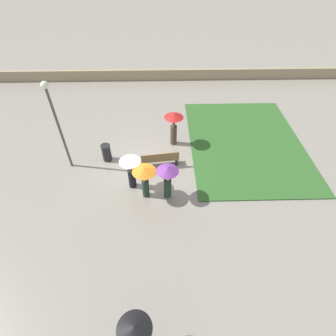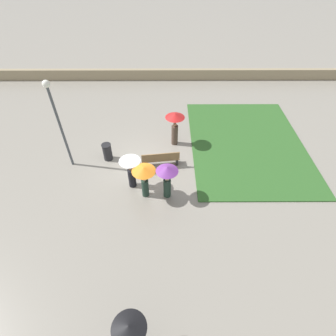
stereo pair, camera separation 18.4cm
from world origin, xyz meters
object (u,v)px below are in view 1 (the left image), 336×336
object	(u,v)px
crowd_person_purple	(168,176)
lamp_post	(55,117)
lone_walker_far_path	(136,334)
crowd_person_orange	(145,176)
crowd_person_white	(131,167)
trash_bin	(107,153)
crowd_person_red	(174,123)
park_bench	(160,159)

from	to	relation	value
crowd_person_purple	lamp_post	bearing A→B (deg)	-139.32
lone_walker_far_path	crowd_person_orange	bearing A→B (deg)	165.38
lamp_post	crowd_person_white	xyz separation A→B (m)	(-3.27, 1.52, -1.71)
trash_bin	crowd_person_white	bearing A→B (deg)	127.31
lamp_post	crowd_person_purple	bearing A→B (deg)	156.19
crowd_person_red	crowd_person_purple	bearing A→B (deg)	-118.09
trash_bin	lone_walker_far_path	distance (m)	8.73
crowd_person_red	crowd_person_orange	bearing A→B (deg)	-132.00
crowd_person_white	crowd_person_orange	size ratio (longest dim) A/B	1.03
crowd_person_red	lone_walker_far_path	world-z (taller)	crowd_person_red
trash_bin	park_bench	bearing A→B (deg)	168.70
trash_bin	crowd_person_red	distance (m)	3.88
park_bench	crowd_person_purple	bearing A→B (deg)	92.40
crowd_person_orange	crowd_person_purple	world-z (taller)	crowd_person_purple
lone_walker_far_path	lamp_post	bearing A→B (deg)	-168.54
lamp_post	crowd_person_white	distance (m)	4.00
lamp_post	crowd_person_red	distance (m)	5.82
park_bench	lamp_post	distance (m)	5.20
crowd_person_purple	lone_walker_far_path	size ratio (longest dim) A/B	1.01
trash_bin	crowd_person_white	size ratio (longest dim) A/B	0.54
park_bench	lamp_post	bearing A→B (deg)	-8.77
crowd_person_purple	lone_walker_far_path	distance (m)	5.95
park_bench	lone_walker_far_path	xyz separation A→B (m)	(0.66, 7.88, 0.64)
crowd_person_red	park_bench	bearing A→B (deg)	-133.88
crowd_person_white	trash_bin	bearing A→B (deg)	54.16
crowd_person_white	crowd_person_red	xyz separation A→B (m)	(-2.06, -3.25, 0.15)
crowd_person_orange	lone_walker_far_path	xyz separation A→B (m)	(0.00, 5.91, -0.15)
crowd_person_red	crowd_person_purple	distance (m)	3.92
crowd_person_white	crowd_person_purple	size ratio (longest dim) A/B	0.99
crowd_person_white	lamp_post	bearing A→B (deg)	81.91
park_bench	crowd_person_orange	world-z (taller)	crowd_person_orange
crowd_person_purple	lone_walker_far_path	bearing A→B (deg)	-35.10
crowd_person_white	crowd_person_red	bearing A→B (deg)	-15.56
lamp_post	lone_walker_far_path	world-z (taller)	lamp_post
park_bench	lamp_post	size ratio (longest dim) A/B	0.42
crowd_person_white	crowd_person_orange	bearing A→B (deg)	-115.72
park_bench	crowd_person_purple	distance (m)	2.20
park_bench	trash_bin	distance (m)	2.83
lamp_post	crowd_person_purple	xyz separation A→B (m)	(-4.91, 2.17, -1.66)
crowd_person_purple	crowd_person_orange	bearing A→B (deg)	-118.16
trash_bin	crowd_person_white	world-z (taller)	crowd_person_white
park_bench	trash_bin	size ratio (longest dim) A/B	2.05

